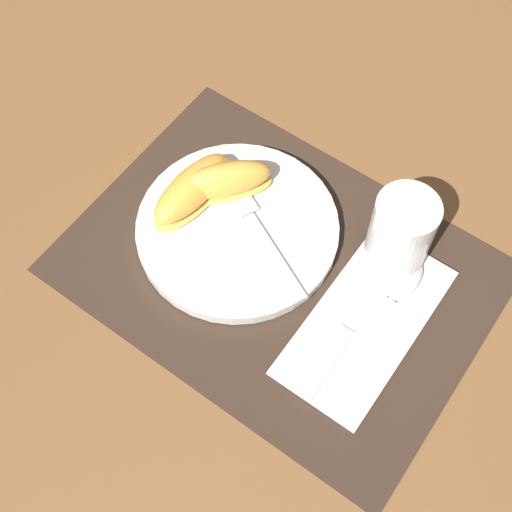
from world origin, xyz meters
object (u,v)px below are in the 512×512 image
spoon (394,295)px  knife (355,318)px  fork (253,219)px  citrus_wedge_2 (192,190)px  citrus_wedge_0 (224,181)px  juice_glass (399,236)px  citrus_wedge_1 (199,182)px  plate (238,229)px

spoon → knife: bearing=-113.5°
knife → fork: bearing=169.0°
citrus_wedge_2 → fork: bearing=11.8°
citrus_wedge_0 → knife: bearing=-12.2°
fork → citrus_wedge_2: size_ratio=1.50×
knife → spoon: bearing=66.5°
spoon → citrus_wedge_0: citrus_wedge_0 is taller
juice_glass → citrus_wedge_1: (-0.23, -0.06, -0.02)m
knife → citrus_wedge_1: 0.24m
spoon → citrus_wedge_1: 0.26m
citrus_wedge_2 → citrus_wedge_1: bearing=94.1°
citrus_wedge_1 → citrus_wedge_2: 0.02m
juice_glass → citrus_wedge_0: 0.21m
plate → citrus_wedge_1: (-0.07, 0.02, 0.02)m
plate → knife: plate is taller
juice_glass → citrus_wedge_2: bearing=-161.2°
citrus_wedge_1 → citrus_wedge_0: bearing=29.3°
knife → citrus_wedge_0: citrus_wedge_0 is taller
spoon → plate: bearing=-170.5°
plate → knife: size_ratio=1.06×
citrus_wedge_1 → fork: bearing=0.3°
fork → knife: bearing=-11.0°
juice_glass → spoon: size_ratio=0.58×
citrus_wedge_2 → juice_glass: bearing=18.8°
plate → knife: 0.17m
citrus_wedge_1 → citrus_wedge_2: size_ratio=0.83×
juice_glass → plate: bearing=-154.6°
spoon → citrus_wedge_2: bearing=-172.8°
juice_glass → spoon: (0.03, -0.05, -0.04)m
citrus_wedge_1 → juice_glass: bearing=15.2°
fork → citrus_wedge_1: 0.08m
juice_glass → knife: (0.01, -0.09, -0.04)m
spoon → fork: bearing=-174.7°
juice_glass → fork: bearing=-157.9°
citrus_wedge_1 → plate: bearing=-12.8°
fork → citrus_wedge_1: bearing=-179.7°
knife → citrus_wedge_2: size_ratio=1.77×
knife → citrus_wedge_1: bearing=172.6°
citrus_wedge_0 → juice_glass: bearing=13.2°
juice_glass → citrus_wedge_1: 0.24m
plate → juice_glass: (0.16, 0.08, 0.04)m
spoon → citrus_wedge_0: (-0.23, -0.00, 0.03)m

